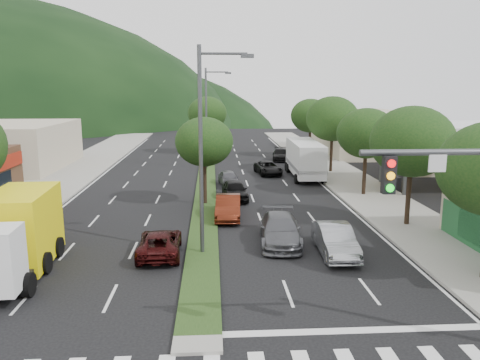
{
  "coord_description": "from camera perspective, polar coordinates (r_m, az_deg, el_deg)",
  "views": [
    {
      "loc": [
        0.53,
        -14.05,
        8.06
      ],
      "look_at": [
        2.21,
        13.72,
        2.57
      ],
      "focal_mm": 35.0,
      "sensor_mm": 36.0,
      "label": 1
    }
  ],
  "objects": [
    {
      "name": "tree_r_e",
      "position": [
        55.34,
        8.59,
        7.75
      ],
      "size": [
        4.6,
        4.6,
        6.71
      ],
      "color": "black",
      "rests_on": "sidewalk_right"
    },
    {
      "name": "sidewalk_left",
      "position": [
        42.09,
        -22.14,
        -0.61
      ],
      "size": [
        6.0,
        90.0,
        0.15
      ],
      "primitive_type": "cube",
      "color": "gray",
      "rests_on": "ground"
    },
    {
      "name": "sedan_silver",
      "position": [
        23.56,
        11.52,
        -7.18
      ],
      "size": [
        1.66,
        4.52,
        1.48
      ],
      "primitive_type": "imported",
      "rotation": [
        0.0,
        0.0,
        -0.02
      ],
      "color": "#9DA0A4",
      "rests_on": "ground"
    },
    {
      "name": "car_queue_f",
      "position": [
        53.11,
        5.0,
        3.1
      ],
      "size": [
        2.42,
        4.74,
        1.32
      ],
      "primitive_type": "imported",
      "rotation": [
        0.0,
        0.0,
        -0.13
      ],
      "color": "black",
      "rests_on": "ground"
    },
    {
      "name": "streetlight_near",
      "position": [
        22.19,
        -4.29,
        4.72
      ],
      "size": [
        2.6,
        0.25,
        10.0
      ],
      "color": "#47494C",
      "rests_on": "ground"
    },
    {
      "name": "median",
      "position": [
        42.81,
        -4.1,
        0.36
      ],
      "size": [
        1.6,
        56.0,
        0.12
      ],
      "primitive_type": "cube",
      "color": "#1C3412",
      "rests_on": "ground"
    },
    {
      "name": "suv_maroon",
      "position": [
        23.43,
        -9.75,
        -7.55
      ],
      "size": [
        2.15,
        4.43,
        1.21
      ],
      "primitive_type": "imported",
      "rotation": [
        0.0,
        0.0,
        3.17
      ],
      "color": "black",
      "rests_on": "ground"
    },
    {
      "name": "sidewalk_right",
      "position": [
        41.61,
        13.33,
        -0.21
      ],
      "size": [
        5.0,
        90.0,
        0.15
      ],
      "primitive_type": "cube",
      "color": "gray",
      "rests_on": "ground"
    },
    {
      "name": "tree_r_d",
      "position": [
        45.61,
        11.21,
        7.33
      ],
      "size": [
        5.0,
        5.0,
        7.17
      ],
      "color": "black",
      "rests_on": "sidewalk_right"
    },
    {
      "name": "tree_r_b",
      "position": [
        28.62,
        20.25,
        4.41
      ],
      "size": [
        4.8,
        4.8,
        6.94
      ],
      "color": "black",
      "rests_on": "sidewalk_right"
    },
    {
      "name": "tree_med_near",
      "position": [
        32.26,
        -4.39,
        4.66
      ],
      "size": [
        4.0,
        4.0,
        6.02
      ],
      "color": "black",
      "rests_on": "median"
    },
    {
      "name": "car_queue_c",
      "position": [
        29.38,
        -1.46,
        -3.31
      ],
      "size": [
        1.75,
        4.43,
        1.44
      ],
      "primitive_type": "imported",
      "rotation": [
        0.0,
        0.0,
        -0.05
      ],
      "color": "#4F1A0D",
      "rests_on": "ground"
    },
    {
      "name": "bldg_right_far",
      "position": [
        61.31,
        14.66,
        5.69
      ],
      "size": [
        10.0,
        16.0,
        5.2
      ],
      "primitive_type": "cube",
      "color": "#AFA38B",
      "rests_on": "ground"
    },
    {
      "name": "car_queue_e",
      "position": [
        39.17,
        -1.41,
        0.21
      ],
      "size": [
        1.9,
        3.8,
        1.24
      ],
      "primitive_type": "imported",
      "rotation": [
        0.0,
        0.0,
        0.12
      ],
      "color": "#4F5054",
      "rests_on": "ground"
    },
    {
      "name": "car_queue_b",
      "position": [
        24.8,
        4.92,
        -6.05
      ],
      "size": [
        2.48,
        5.24,
        1.47
      ],
      "primitive_type": "imported",
      "rotation": [
        0.0,
        0.0,
        -0.08
      ],
      "color": "#535358",
      "rests_on": "ground"
    },
    {
      "name": "tree_r_c",
      "position": [
        36.08,
        15.17,
        5.51
      ],
      "size": [
        4.4,
        4.4,
        6.48
      ],
      "color": "black",
      "rests_on": "sidewalk_right"
    },
    {
      "name": "box_truck",
      "position": [
        22.91,
        -25.6,
        -6.22
      ],
      "size": [
        3.1,
        7.2,
        3.48
      ],
      "rotation": [
        0.0,
        0.0,
        3.2
      ],
      "color": "silver",
      "rests_on": "ground"
    },
    {
      "name": "tree_med_far",
      "position": [
        58.13,
        -4.01,
        8.12
      ],
      "size": [
        4.8,
        4.8,
        6.94
      ],
      "color": "black",
      "rests_on": "median"
    },
    {
      "name": "bldg_left_far",
      "position": [
        52.19,
        -25.47,
        3.74
      ],
      "size": [
        9.0,
        14.0,
        4.6
      ],
      "primitive_type": "cube",
      "color": "#AFA38B",
      "rests_on": "ground"
    },
    {
      "name": "gas_canopy",
      "position": [
        40.65,
        23.7,
        5.41
      ],
      "size": [
        12.2,
        8.2,
        5.25
      ],
      "color": "silver",
      "rests_on": "ground"
    },
    {
      "name": "car_queue_d",
      "position": [
        44.38,
        3.44,
        1.47
      ],
      "size": [
        2.56,
        4.59,
        1.21
      ],
      "primitive_type": "imported",
      "rotation": [
        0.0,
        0.0,
        0.13
      ],
      "color": "black",
      "rests_on": "ground"
    },
    {
      "name": "ground",
      "position": [
        16.2,
        -5.15,
        -18.71
      ],
      "size": [
        160.0,
        160.0,
        0.0
      ],
      "primitive_type": "plane",
      "color": "black",
      "rests_on": "ground"
    },
    {
      "name": "motorhome",
      "position": [
        43.19,
        7.9,
        2.63
      ],
      "size": [
        2.9,
        8.55,
        3.25
      ],
      "rotation": [
        0.0,
        0.0,
        -0.03
      ],
      "color": "silver",
      "rests_on": "ground"
    },
    {
      "name": "car_queue_a",
      "position": [
        34.27,
        -0.64,
        -1.24
      ],
      "size": [
        1.97,
        4.24,
        1.41
      ],
      "primitive_type": "imported",
      "rotation": [
        0.0,
        0.0,
        0.08
      ],
      "color": "black",
      "rests_on": "ground"
    },
    {
      "name": "streetlight_mid",
      "position": [
        47.12,
        -3.88,
        8.12
      ],
      "size": [
        2.6,
        0.25,
        10.0
      ],
      "color": "#47494C",
      "rests_on": "ground"
    }
  ]
}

